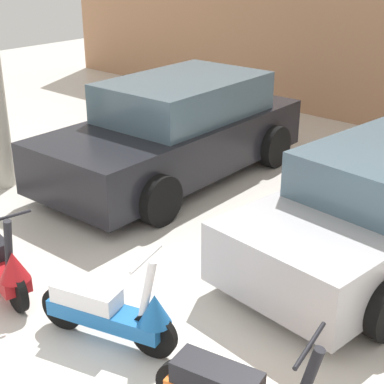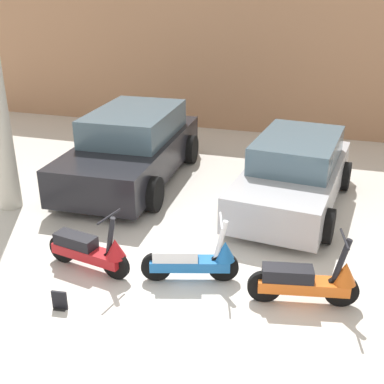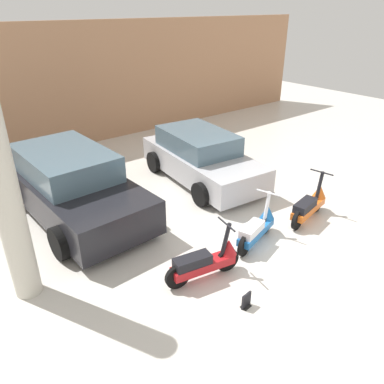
{
  "view_description": "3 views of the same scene",
  "coord_description": "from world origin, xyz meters",
  "px_view_note": "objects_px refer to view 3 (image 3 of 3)",
  "views": [
    {
      "loc": [
        3.27,
        -1.68,
        3.3
      ],
      "look_at": [
        -0.54,
        2.61,
        0.82
      ],
      "focal_mm": 55.0,
      "sensor_mm": 36.0,
      "label": 1
    },
    {
      "loc": [
        1.55,
        -4.45,
        3.85
      ],
      "look_at": [
        -0.59,
        2.64,
        0.63
      ],
      "focal_mm": 45.0,
      "sensor_mm": 36.0,
      "label": 2
    },
    {
      "loc": [
        -4.94,
        -2.99,
        4.23
      ],
      "look_at": [
        -0.55,
        2.5,
        0.68
      ],
      "focal_mm": 35.0,
      "sensor_mm": 36.0,
      "label": 3
    }
  ],
  "objects_px": {
    "car_rear_center": "(201,158)",
    "support_column_side": "(3,187)",
    "scooter_front_right": "(258,227)",
    "car_rear_left": "(72,185)",
    "placard_near_left_scooter": "(246,301)",
    "scooter_front_center": "(310,204)",
    "scooter_front_left": "(206,261)"
  },
  "relations": [
    {
      "from": "car_rear_center",
      "to": "support_column_side",
      "type": "relative_size",
      "value": 1.03
    },
    {
      "from": "scooter_front_right",
      "to": "car_rear_left",
      "type": "relative_size",
      "value": 0.31
    },
    {
      "from": "scooter_front_right",
      "to": "car_rear_center",
      "type": "height_order",
      "value": "car_rear_center"
    },
    {
      "from": "placard_near_left_scooter",
      "to": "scooter_front_center",
      "type": "bearing_deg",
      "value": 18.87
    },
    {
      "from": "scooter_front_left",
      "to": "scooter_front_right",
      "type": "height_order",
      "value": "scooter_front_left"
    },
    {
      "from": "car_rear_center",
      "to": "placard_near_left_scooter",
      "type": "relative_size",
      "value": 15.1
    },
    {
      "from": "car_rear_left",
      "to": "support_column_side",
      "type": "bearing_deg",
      "value": -42.02
    },
    {
      "from": "scooter_front_right",
      "to": "support_column_side",
      "type": "xyz_separation_m",
      "value": [
        -3.98,
        1.35,
        1.56
      ]
    },
    {
      "from": "car_rear_center",
      "to": "car_rear_left",
      "type": "bearing_deg",
      "value": -89.77
    },
    {
      "from": "support_column_side",
      "to": "scooter_front_left",
      "type": "bearing_deg",
      "value": -31.68
    },
    {
      "from": "scooter_front_right",
      "to": "scooter_front_center",
      "type": "height_order",
      "value": "scooter_front_center"
    },
    {
      "from": "scooter_front_center",
      "to": "car_rear_center",
      "type": "relative_size",
      "value": 0.36
    },
    {
      "from": "scooter_front_right",
      "to": "support_column_side",
      "type": "height_order",
      "value": "support_column_side"
    },
    {
      "from": "scooter_front_center",
      "to": "car_rear_center",
      "type": "height_order",
      "value": "car_rear_center"
    },
    {
      "from": "scooter_front_right",
      "to": "scooter_front_center",
      "type": "bearing_deg",
      "value": -19.67
    },
    {
      "from": "car_rear_center",
      "to": "support_column_side",
      "type": "xyz_separation_m",
      "value": [
        -5.03,
        -1.63,
        1.29
      ]
    },
    {
      "from": "scooter_front_right",
      "to": "placard_near_left_scooter",
      "type": "relative_size",
      "value": 5.12
    },
    {
      "from": "car_rear_center",
      "to": "scooter_front_right",
      "type": "bearing_deg",
      "value": -13.25
    },
    {
      "from": "car_rear_left",
      "to": "placard_near_left_scooter",
      "type": "relative_size",
      "value": 16.68
    },
    {
      "from": "car_rear_left",
      "to": "car_rear_center",
      "type": "height_order",
      "value": "car_rear_left"
    },
    {
      "from": "scooter_front_center",
      "to": "car_rear_left",
      "type": "relative_size",
      "value": 0.33
    },
    {
      "from": "car_rear_left",
      "to": "support_column_side",
      "type": "height_order",
      "value": "support_column_side"
    },
    {
      "from": "scooter_front_center",
      "to": "car_rear_left",
      "type": "xyz_separation_m",
      "value": [
        -3.89,
        3.41,
        0.34
      ]
    },
    {
      "from": "scooter_front_right",
      "to": "scooter_front_center",
      "type": "relative_size",
      "value": 0.94
    },
    {
      "from": "scooter_front_left",
      "to": "scooter_front_right",
      "type": "xyz_separation_m",
      "value": [
        1.48,
        0.2,
        -0.01
      ]
    },
    {
      "from": "scooter_front_left",
      "to": "scooter_front_right",
      "type": "relative_size",
      "value": 1.05
    },
    {
      "from": "support_column_side",
      "to": "car_rear_left",
      "type": "bearing_deg",
      "value": 50.13
    },
    {
      "from": "car_rear_left",
      "to": "placard_near_left_scooter",
      "type": "height_order",
      "value": "car_rear_left"
    },
    {
      "from": "car_rear_left",
      "to": "placard_near_left_scooter",
      "type": "xyz_separation_m",
      "value": [
        0.87,
        -4.44,
        -0.58
      ]
    },
    {
      "from": "scooter_front_center",
      "to": "car_rear_center",
      "type": "distance_m",
      "value": 3.12
    },
    {
      "from": "scooter_front_left",
      "to": "scooter_front_right",
      "type": "bearing_deg",
      "value": 18.2
    },
    {
      "from": "placard_near_left_scooter",
      "to": "support_column_side",
      "type": "height_order",
      "value": "support_column_side"
    }
  ]
}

